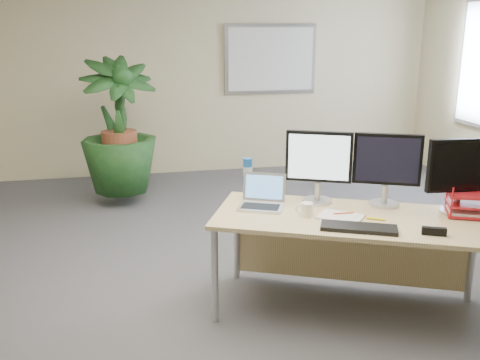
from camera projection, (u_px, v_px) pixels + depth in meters
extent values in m
plane|color=#424247|center=(251.00, 312.00, 3.85)|extent=(8.00, 8.00, 0.00)
cube|color=beige|center=(184.00, 75.00, 7.24)|extent=(7.00, 0.04, 2.70)
cube|color=#A2A2A6|center=(271.00, 59.00, 7.40)|extent=(1.30, 0.03, 0.95)
cube|color=silver|center=(271.00, 59.00, 7.38)|extent=(1.20, 0.01, 0.85)
cube|color=tan|center=(351.00, 219.00, 3.67)|extent=(2.03, 1.49, 0.03)
cube|color=tan|center=(349.00, 247.00, 4.11)|extent=(1.62, 0.75, 0.57)
cylinder|color=#B9B9BE|center=(215.00, 276.00, 3.63)|extent=(0.05, 0.05, 0.69)
cylinder|color=#B9B9BE|center=(237.00, 238.00, 4.27)|extent=(0.05, 0.05, 0.69)
cylinder|color=#B9B9BE|center=(472.00, 258.00, 3.91)|extent=(0.05, 0.05, 0.69)
imported|color=#143818|center=(119.00, 140.00, 6.04)|extent=(1.06, 1.06, 1.50)
cylinder|color=#B9B9BE|center=(317.00, 201.00, 3.97)|extent=(0.22, 0.22, 0.02)
cylinder|color=#B9B9BE|center=(317.00, 191.00, 3.95)|extent=(0.04, 0.04, 0.13)
cube|color=black|center=(319.00, 157.00, 3.88)|extent=(0.46, 0.24, 0.37)
cube|color=white|center=(319.00, 157.00, 3.85)|extent=(0.40, 0.18, 0.33)
cylinder|color=#B9B9BE|center=(384.00, 204.00, 3.90)|extent=(0.22, 0.22, 0.02)
cylinder|color=#B9B9BE|center=(385.00, 194.00, 3.88)|extent=(0.04, 0.04, 0.13)
cube|color=black|center=(387.00, 159.00, 3.81)|extent=(0.45, 0.24, 0.37)
cube|color=black|center=(387.00, 160.00, 3.78)|extent=(0.40, 0.18, 0.33)
cylinder|color=#B9B9BE|center=(456.00, 212.00, 3.73)|extent=(0.22, 0.22, 0.02)
cylinder|color=#B9B9BE|center=(457.00, 202.00, 3.71)|extent=(0.04, 0.04, 0.13)
cube|color=black|center=(461.00, 165.00, 3.64)|extent=(0.48, 0.07, 0.37)
cube|color=black|center=(463.00, 166.00, 3.61)|extent=(0.43, 0.03, 0.33)
cube|color=silver|center=(261.00, 207.00, 3.83)|extent=(0.38, 0.33, 0.02)
cube|color=black|center=(261.00, 206.00, 3.82)|extent=(0.30, 0.24, 0.00)
cube|color=silver|center=(264.00, 187.00, 3.93)|extent=(0.31, 0.18, 0.21)
cube|color=#599BE7|center=(264.00, 187.00, 3.93)|extent=(0.27, 0.15, 0.17)
cube|color=black|center=(359.00, 228.00, 3.43)|extent=(0.51, 0.35, 0.03)
cylinder|color=white|center=(307.00, 209.00, 3.67)|extent=(0.08, 0.08, 0.09)
torus|color=white|center=(300.00, 210.00, 3.66)|extent=(0.06, 0.04, 0.06)
cube|color=silver|center=(341.00, 217.00, 3.65)|extent=(0.36, 0.35, 0.01)
cylinder|color=#EF501A|center=(344.00, 213.00, 3.69)|extent=(0.15, 0.01, 0.01)
cylinder|color=yellow|center=(376.00, 219.00, 3.60)|extent=(0.12, 0.08, 0.02)
cylinder|color=#AEBECC|center=(248.00, 181.00, 4.09)|extent=(0.07, 0.07, 0.23)
cylinder|color=#175CB3|center=(248.00, 162.00, 4.05)|extent=(0.07, 0.07, 0.06)
cylinder|color=#175CB3|center=(248.00, 180.00, 4.09)|extent=(0.08, 0.08, 0.07)
cube|color=#B2151D|center=(470.00, 213.00, 3.69)|extent=(0.40, 0.36, 0.01)
cube|color=#B2151D|center=(472.00, 204.00, 3.67)|extent=(0.40, 0.36, 0.01)
cube|color=#B2151D|center=(473.00, 194.00, 3.65)|extent=(0.40, 0.36, 0.01)
cube|color=silver|center=(471.00, 211.00, 3.69)|extent=(0.36, 0.32, 0.02)
cube|color=black|center=(434.00, 231.00, 3.34)|extent=(0.15, 0.10, 0.05)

